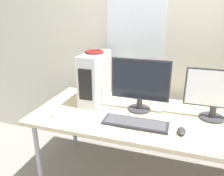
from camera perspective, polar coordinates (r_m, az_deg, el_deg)
wall_back at (r=2.19m, az=20.95°, el=13.94°), size 8.00×0.07×2.70m
desk at (r=1.85m, az=18.87°, el=-9.24°), size 2.53×0.83×0.70m
pc_tower at (r=2.04m, az=-4.46°, el=2.74°), size 0.17×0.44×0.46m
headphones at (r=1.98m, az=-4.64°, el=9.45°), size 0.17×0.17×0.03m
monitor_main at (r=1.84m, az=7.39°, el=1.18°), size 0.49×0.20×0.45m
monitor_right_near at (r=1.87m, az=25.53°, el=-1.22°), size 0.47×0.20×0.41m
keyboard at (r=1.70m, az=6.09°, el=-9.11°), size 0.50×0.17×0.02m
mouse at (r=1.65m, az=17.71°, el=-10.66°), size 0.06×0.11×0.03m
cell_phone at (r=1.91m, az=-14.60°, el=-6.37°), size 0.06×0.12×0.01m
paper_sheet_left at (r=1.73m, az=-1.90°, el=-8.73°), size 0.27×0.33×0.00m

